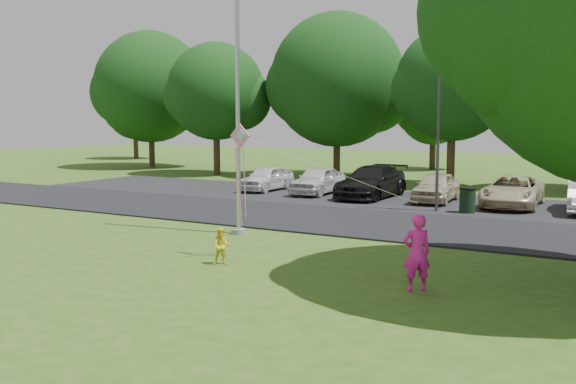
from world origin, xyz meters
The scene contains 11 objects.
ground centered at (0.00, 0.00, 0.00)m, with size 120.00×120.00×0.00m, color #315716.
park_road centered at (0.00, 9.00, 0.03)m, with size 60.00×6.00×0.06m, color black.
parking_strip centered at (0.00, 15.50, 0.03)m, with size 42.00×7.00×0.06m, color black.
flagpole centered at (-3.50, 5.00, 4.17)m, with size 0.50×0.50×10.00m.
street_lamp centered at (0.92, 12.86, 3.76)m, with size 1.76×0.37×6.25m.
trash_can centered at (1.85, 13.00, 0.52)m, with size 0.66×0.66×1.04m.
tree_row centered at (1.59, 24.23, 5.71)m, with size 64.35×11.94×10.88m.
parked_cars centered at (-0.20, 15.66, 0.74)m, with size 19.34×5.09×1.47m.
woman centered at (3.75, 1.10, 0.84)m, with size 0.61×0.40×1.69m, color #EE1F9E.
child_yellow centered at (-1.39, 1.10, 0.48)m, with size 0.46×0.36×0.95m, color yellow.
kite centered at (-1.30, 1.96, 2.83)m, with size 5.47×1.16×2.76m.
Camera 1 is at (8.05, -12.04, 3.71)m, focal length 40.00 mm.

